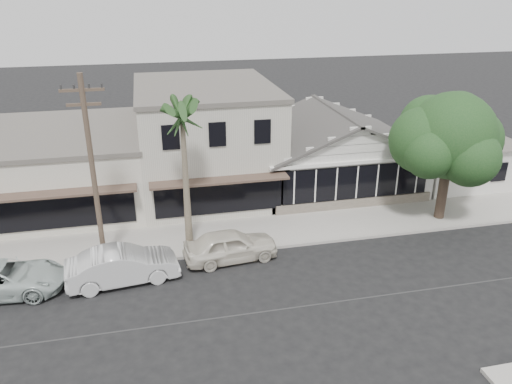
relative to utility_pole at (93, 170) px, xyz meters
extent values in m
plane|color=black|center=(9.00, -5.20, -4.79)|extent=(140.00, 140.00, 0.00)
cube|color=#9E9991|center=(1.00, 1.55, -4.71)|extent=(90.00, 3.50, 0.15)
cube|color=white|center=(14.00, 7.30, -3.29)|extent=(10.00, 8.00, 3.00)
cube|color=black|center=(14.00, 3.24, -3.04)|extent=(8.80, 0.10, 2.00)
cube|color=#60564C|center=(14.00, 3.25, -4.44)|extent=(9.60, 0.18, 0.70)
cube|color=white|center=(22.20, 6.30, -3.29)|extent=(6.00, 6.00, 3.00)
cube|color=beige|center=(6.00, 8.30, -1.54)|extent=(8.00, 10.00, 6.50)
cube|color=silver|center=(-3.00, 8.30, -2.69)|extent=(10.00, 10.00, 4.20)
cylinder|color=brown|center=(0.00, 0.00, -0.29)|extent=(0.24, 0.24, 9.00)
cube|color=brown|center=(0.00, 0.00, 3.51)|extent=(1.80, 0.12, 0.12)
cube|color=brown|center=(0.00, 0.00, 2.91)|extent=(1.40, 0.12, 0.12)
imported|color=beige|center=(5.91, -0.79, -4.03)|extent=(4.65, 2.27, 1.53)
imported|color=silver|center=(0.91, -1.65, -3.98)|extent=(5.05, 2.30, 1.61)
imported|color=#B2C0BC|center=(-4.09, -1.46, -4.07)|extent=(5.29, 2.72, 1.43)
cylinder|color=#4D3A2E|center=(18.12, 1.00, -3.36)|extent=(0.53, 0.53, 2.85)
sphere|color=#183B18|center=(18.12, 1.00, 0.11)|extent=(4.64, 4.64, 4.64)
sphere|color=#183B18|center=(19.73, 1.53, -0.33)|extent=(3.39, 3.39, 3.39)
sphere|color=#183B18|center=(16.70, 1.36, -0.15)|extent=(3.57, 3.57, 3.57)
sphere|color=#183B18|center=(18.48, -0.34, -0.69)|extent=(3.03, 3.03, 3.03)
sphere|color=#183B18|center=(17.59, 2.43, 0.38)|extent=(3.21, 3.21, 3.21)
sphere|color=#183B18|center=(19.19, 2.25, 0.74)|extent=(2.85, 2.85, 2.85)
sphere|color=#183B18|center=(16.52, 0.29, -0.51)|extent=(2.67, 2.67, 2.67)
cone|color=#726651|center=(4.06, 0.62, -1.46)|extent=(0.39, 0.39, 6.67)
camera|label=1|loc=(2.54, -21.52, 7.61)|focal=35.00mm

